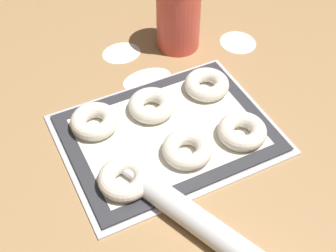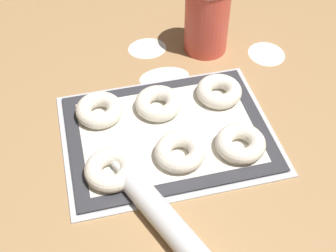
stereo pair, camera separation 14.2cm
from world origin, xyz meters
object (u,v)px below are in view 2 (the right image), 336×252
Objects in this scene: bagel_front_right at (240,143)px; bagel_back_center at (158,103)px; bagel_back_left at (99,110)px; flour_canister at (207,16)px; rolling_pin at (182,239)px; bagel_front_center at (181,152)px; bagel_front_left at (111,170)px; bagel_back_right at (219,91)px; baking_tray at (168,134)px.

bagel_back_center is at bearing 131.45° from bagel_front_right.
bagel_back_center is at bearing -4.68° from bagel_back_left.
flour_canister is 0.45× the size of rolling_pin.
flour_canister reaches higher than bagel_back_left.
bagel_back_center is 0.24× the size of rolling_pin.
bagel_front_center is at bearing -114.34° from flour_canister.
rolling_pin is (-0.05, -0.18, -0.00)m from bagel_front_center.
bagel_front_right is at bearing -95.53° from flour_canister.
bagel_back_right is (0.26, 0.16, 0.00)m from bagel_front_left.
bagel_front_right is (0.12, -0.01, 0.00)m from bagel_front_center.
bagel_back_left is (-0.13, 0.15, 0.00)m from bagel_front_center.
bagel_front_right is 0.30m from bagel_back_left.
bagel_back_left is (0.00, 0.16, 0.00)m from bagel_front_left.
baking_tray is 4.33× the size of bagel_front_center.
rolling_pin reaches higher than bagel_back_right.
bagel_front_left reaches higher than baking_tray.
baking_tray is 4.33× the size of bagel_back_left.
bagel_front_right is (0.25, 0.00, 0.00)m from bagel_front_left.
bagel_back_right is (0.13, 0.07, 0.02)m from baking_tray.
baking_tray is 1.04× the size of rolling_pin.
bagel_front_left is 0.20m from bagel_back_center.
flour_canister reaches higher than bagel_back_right.
bagel_front_left is at bearing 118.52° from rolling_pin.
bagel_back_center is 1.00× the size of bagel_back_right.
bagel_front_center and bagel_back_center have the same top height.
bagel_front_right is (0.13, -0.08, 0.02)m from baking_tray.
bagel_front_center is (0.01, -0.07, 0.02)m from baking_tray.
bagel_front_right is at bearing -92.35° from bagel_back_right.
bagel_front_left is at bearing -129.64° from bagel_back_center.
bagel_back_left is (-0.25, 0.16, 0.00)m from bagel_front_right.
bagel_front_left is 0.19m from rolling_pin.
flour_canister is at bearing 32.68° from bagel_back_left.
bagel_back_right is at bearing 30.84° from bagel_front_left.
bagel_back_center is at bearing -177.85° from bagel_back_right.
bagel_front_right is 0.35m from flour_canister.
bagel_back_center is at bearing 50.36° from bagel_front_left.
baking_tray is 4.33× the size of bagel_back_right.
bagel_front_left is 1.00× the size of bagel_back_right.
bagel_front_center is 0.14m from bagel_back_center.
flour_canister is at bearing 50.12° from bagel_front_left.
flour_canister is (0.03, 0.34, 0.06)m from bagel_front_right.
bagel_back_right is 0.54× the size of flour_canister.
rolling_pin is at bearing -61.48° from bagel_front_left.
bagel_front_center is at bearing -83.84° from baking_tray.
rolling_pin is (-0.17, -0.32, -0.00)m from bagel_back_right.
bagel_back_left is 0.54× the size of flour_canister.
bagel_front_right is 1.00× the size of bagel_back_left.
bagel_front_left is at bearing -149.16° from bagel_back_right.
bagel_front_left and bagel_back_right have the same top height.
bagel_front_center is 1.00× the size of bagel_front_right.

